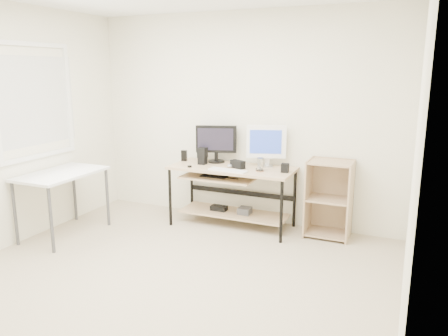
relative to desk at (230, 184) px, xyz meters
The scene contains 16 objects.
room 1.80m from the desk, 93.95° to the right, with size 4.01×4.01×2.62m.
desk is the anchor object (origin of this frame).
side_table 1.97m from the desk, 147.35° to the right, with size 0.60×1.00×0.75m.
shelf_unit 1.19m from the desk, ahead, with size 0.50×0.40×0.90m.
black_monitor 0.57m from the desk, 147.46° to the left, with size 0.50×0.21×0.47m.
white_imac 0.66m from the desk, 24.09° to the left, with size 0.46×0.19×0.51m.
keyboard 0.32m from the desk, 74.08° to the right, with size 0.46×0.13×0.02m, color white.
mouse 0.23m from the desk, 70.13° to the right, with size 0.07×0.11×0.04m, color #B1B1B6.
center_speaker 0.28m from the desk, 17.34° to the right, with size 0.19×0.08×0.09m, color black.
speaker_left 0.49m from the desk, behind, with size 0.10×0.10×0.21m.
speaker_right 0.74m from the desk, ahead, with size 0.09×0.09×0.10m, color black.
audio_controller 0.74m from the desk, behind, with size 0.07×0.04×0.14m, color black.
volume_puck 0.54m from the desk, 153.08° to the right, with size 0.05×0.05×0.02m, color black.
smartphone 0.42m from the desk, ahead, with size 0.06×0.11×0.01m, color black.
coaster 0.47m from the desk, 12.10° to the right, with size 0.10×0.10×0.01m, color #936442.
drinking_glass 0.51m from the desk, 12.10° to the right, with size 0.08×0.08×0.15m, color white.
Camera 1 is at (1.98, -3.10, 1.89)m, focal length 35.00 mm.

